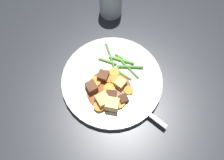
# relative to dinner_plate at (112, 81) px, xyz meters

# --- Properties ---
(ground_plane) EXTENTS (3.00, 3.00, 0.00)m
(ground_plane) POSITION_rel_dinner_plate_xyz_m (0.00, 0.00, -0.01)
(ground_plane) COLOR #26282D
(dinner_plate) EXTENTS (0.27, 0.27, 0.02)m
(dinner_plate) POSITION_rel_dinner_plate_xyz_m (0.00, 0.00, 0.00)
(dinner_plate) COLOR white
(dinner_plate) RESTS_ON ground_plane
(stew_sauce) EXTENTS (0.12, 0.12, 0.00)m
(stew_sauce) POSITION_rel_dinner_plate_xyz_m (0.03, -0.00, 0.01)
(stew_sauce) COLOR brown
(stew_sauce) RESTS_ON dinner_plate
(carrot_slice_0) EXTENTS (0.04, 0.04, 0.01)m
(carrot_slice_0) POSITION_rel_dinner_plate_xyz_m (0.06, 0.03, 0.01)
(carrot_slice_0) COLOR orange
(carrot_slice_0) RESTS_ON dinner_plate
(carrot_slice_1) EXTENTS (0.04, 0.04, 0.01)m
(carrot_slice_1) POSITION_rel_dinner_plate_xyz_m (0.02, -0.04, 0.01)
(carrot_slice_1) COLOR orange
(carrot_slice_1) RESTS_ON dinner_plate
(carrot_slice_2) EXTENTS (0.04, 0.04, 0.01)m
(carrot_slice_2) POSITION_rel_dinner_plate_xyz_m (0.00, -0.01, 0.01)
(carrot_slice_2) COLOR orange
(carrot_slice_2) RESTS_ON dinner_plate
(carrot_slice_3) EXTENTS (0.04, 0.04, 0.01)m
(carrot_slice_3) POSITION_rel_dinner_plate_xyz_m (0.08, -0.01, 0.01)
(carrot_slice_3) COLOR orange
(carrot_slice_3) RESTS_ON dinner_plate
(carrot_slice_4) EXTENTS (0.03, 0.03, 0.01)m
(carrot_slice_4) POSITION_rel_dinner_plate_xyz_m (-0.02, 0.00, 0.01)
(carrot_slice_4) COLOR orange
(carrot_slice_4) RESTS_ON dinner_plate
(carrot_slice_5) EXTENTS (0.03, 0.03, 0.01)m
(carrot_slice_5) POSITION_rel_dinner_plate_xyz_m (-0.00, 0.01, 0.01)
(carrot_slice_5) COLOR orange
(carrot_slice_5) RESTS_ON dinner_plate
(carrot_slice_6) EXTENTS (0.04, 0.04, 0.01)m
(carrot_slice_6) POSITION_rel_dinner_plate_xyz_m (0.03, -0.00, 0.01)
(carrot_slice_6) COLOR orange
(carrot_slice_6) RESTS_ON dinner_plate
(carrot_slice_7) EXTENTS (0.03, 0.03, 0.01)m
(carrot_slice_7) POSITION_rel_dinner_plate_xyz_m (0.02, 0.05, 0.01)
(carrot_slice_7) COLOR orange
(carrot_slice_7) RESTS_ON dinner_plate
(potato_chunk_0) EXTENTS (0.05, 0.05, 0.03)m
(potato_chunk_0) POSITION_rel_dinner_plate_xyz_m (0.07, -0.01, 0.02)
(potato_chunk_0) COLOR #DBBC6B
(potato_chunk_0) RESTS_ON dinner_plate
(potato_chunk_1) EXTENTS (0.04, 0.03, 0.02)m
(potato_chunk_1) POSITION_rel_dinner_plate_xyz_m (0.01, 0.03, 0.02)
(potato_chunk_1) COLOR #DBBC6B
(potato_chunk_1) RESTS_ON dinner_plate
(potato_chunk_2) EXTENTS (0.03, 0.04, 0.03)m
(potato_chunk_2) POSITION_rel_dinner_plate_xyz_m (0.07, 0.02, 0.02)
(potato_chunk_2) COLOR #E5CC7A
(potato_chunk_2) RESTS_ON dinner_plate
(meat_chunk_0) EXTENTS (0.03, 0.03, 0.02)m
(meat_chunk_0) POSITION_rel_dinner_plate_xyz_m (0.05, 0.01, 0.02)
(meat_chunk_0) COLOR #4C2B19
(meat_chunk_0) RESTS_ON dinner_plate
(meat_chunk_1) EXTENTS (0.03, 0.03, 0.02)m
(meat_chunk_1) POSITION_rel_dinner_plate_xyz_m (0.05, 0.04, 0.02)
(meat_chunk_1) COLOR #4C2B19
(meat_chunk_1) RESTS_ON dinner_plate
(meat_chunk_2) EXTENTS (0.03, 0.03, 0.02)m
(meat_chunk_2) POSITION_rel_dinner_plate_xyz_m (-0.00, -0.02, 0.02)
(meat_chunk_2) COLOR brown
(meat_chunk_2) RESTS_ON dinner_plate
(meat_chunk_3) EXTENTS (0.04, 0.04, 0.02)m
(meat_chunk_3) POSITION_rel_dinner_plate_xyz_m (0.04, -0.05, 0.02)
(meat_chunk_3) COLOR brown
(meat_chunk_3) RESTS_ON dinner_plate
(green_bean_0) EXTENTS (0.01, 0.07, 0.01)m
(green_bean_0) POSITION_rel_dinner_plate_xyz_m (-0.06, 0.01, 0.01)
(green_bean_0) COLOR #66AD42
(green_bean_0) RESTS_ON dinner_plate
(green_bean_1) EXTENTS (0.01, 0.05, 0.01)m
(green_bean_1) POSITION_rel_dinner_plate_xyz_m (-0.05, -0.03, 0.01)
(green_bean_1) COLOR #66AD42
(green_bean_1) RESTS_ON dinner_plate
(green_bean_2) EXTENTS (0.05, 0.07, 0.01)m
(green_bean_2) POSITION_rel_dinner_plate_xyz_m (-0.05, 0.03, 0.01)
(green_bean_2) COLOR #599E38
(green_bean_2) RESTS_ON dinner_plate
(green_bean_3) EXTENTS (0.03, 0.06, 0.01)m
(green_bean_3) POSITION_rel_dinner_plate_xyz_m (-0.02, 0.02, 0.01)
(green_bean_3) COLOR #599E38
(green_bean_3) RESTS_ON dinner_plate
(green_bean_4) EXTENTS (0.02, 0.05, 0.01)m
(green_bean_4) POSITION_rel_dinner_plate_xyz_m (-0.07, 0.01, 0.01)
(green_bean_4) COLOR #599E38
(green_bean_4) RESTS_ON dinner_plate
(green_bean_5) EXTENTS (0.08, 0.05, 0.01)m
(green_bean_5) POSITION_rel_dinner_plate_xyz_m (-0.07, -0.02, 0.01)
(green_bean_5) COLOR #4C8E33
(green_bean_5) RESTS_ON dinner_plate
(green_bean_6) EXTENTS (0.07, 0.03, 0.01)m
(green_bean_6) POSITION_rel_dinner_plate_xyz_m (-0.01, 0.02, 0.01)
(green_bean_6) COLOR #599E38
(green_bean_6) RESTS_ON dinner_plate
(green_bean_7) EXTENTS (0.02, 0.07, 0.01)m
(green_bean_7) POSITION_rel_dinner_plate_xyz_m (-0.05, 0.04, 0.01)
(green_bean_7) COLOR #4C8E33
(green_bean_7) RESTS_ON dinner_plate
(fork) EXTENTS (0.09, 0.16, 0.00)m
(fork) POSITION_rel_dinner_plate_xyz_m (0.05, 0.08, 0.01)
(fork) COLOR silver
(fork) RESTS_ON dinner_plate
(water_glass) EXTENTS (0.07, 0.07, 0.10)m
(water_glass) POSITION_rel_dinner_plate_xyz_m (-0.24, -0.06, 0.04)
(water_glass) COLOR silver
(water_glass) RESTS_ON ground_plane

